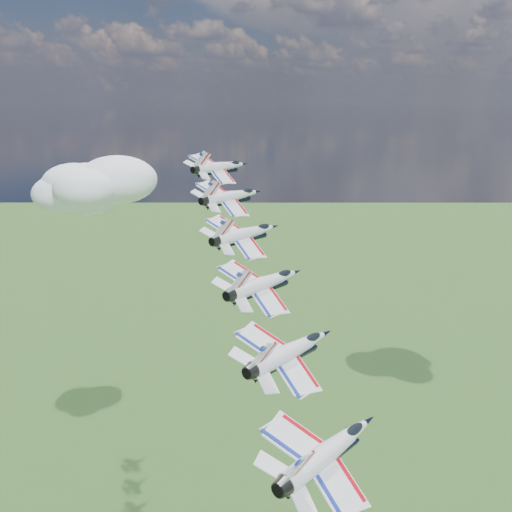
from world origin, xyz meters
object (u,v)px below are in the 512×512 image
Objects in this scene: jet_3 at (266,282)px; jet_1 at (233,196)px; jet_0 at (221,167)px; jet_2 at (247,233)px; jet_5 at (331,450)px; jet_4 at (292,350)px.

jet_1 is at bearing 143.07° from jet_3.
jet_3 is (28.63, -27.85, -10.55)m from jet_0.
jet_5 is at bearing -36.93° from jet_2.
jet_2 reaches higher than jet_5.
jet_3 is (19.09, -18.57, -7.03)m from jet_1.
jet_4 is at bearing -36.93° from jet_1.
jet_3 is at bearing 143.07° from jet_4.
jet_0 is 1.00× the size of jet_1.
jet_0 is at bearing 143.07° from jet_5.
jet_0 is 1.00× the size of jet_5.
jet_2 is 27.54m from jet_4.
jet_0 reaches higher than jet_3.
jet_0 is 55.08m from jet_4.
jet_3 is 1.00× the size of jet_5.
jet_2 is 13.77m from jet_3.
jet_4 is at bearing -36.93° from jet_0.
jet_4 is 13.77m from jet_5.
jet_2 reaches higher than jet_3.
jet_0 is at bearing 143.07° from jet_1.
jet_1 is at bearing 143.07° from jet_5.
jet_4 is (19.09, -18.57, -7.03)m from jet_2.
jet_2 is at bearing 143.07° from jet_3.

